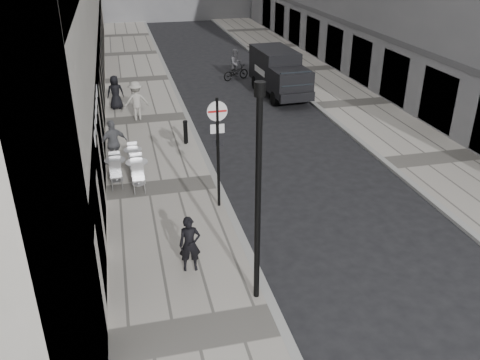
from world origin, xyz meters
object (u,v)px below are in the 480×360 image
object	(u,v)px
sign_post	(218,139)
cyclist	(236,68)
panel_van	(279,71)
walking_man	(190,244)
lamppost	(258,188)

from	to	relation	value
sign_post	cyclist	bearing A→B (deg)	74.72
panel_van	cyclist	world-z (taller)	panel_van
walking_man	cyclist	world-z (taller)	cyclist
cyclist	walking_man	bearing A→B (deg)	-126.97
walking_man	panel_van	distance (m)	17.25
lamppost	panel_van	size ratio (longest dim) A/B	1.04
panel_van	cyclist	distance (m)	4.13
cyclist	panel_van	bearing A→B (deg)	-87.23
sign_post	panel_van	size ratio (longest dim) A/B	0.70
lamppost	sign_post	bearing A→B (deg)	89.72
walking_man	lamppost	distance (m)	3.11
lamppost	cyclist	size ratio (longest dim) A/B	2.89
panel_van	cyclist	bearing A→B (deg)	110.30
walking_man	sign_post	size ratio (longest dim) A/B	0.43
sign_post	lamppost	distance (m)	4.93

